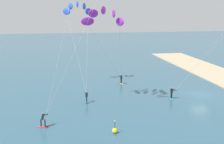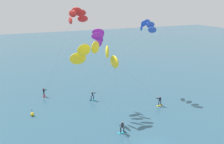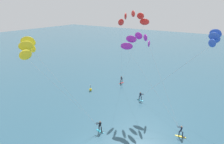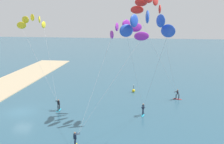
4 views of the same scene
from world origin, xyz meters
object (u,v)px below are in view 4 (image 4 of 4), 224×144
Objects in this scene: marker_buoy at (133,91)px; kitesurfer_downwind at (149,9)px; kitesurfer_mid_water at (147,30)px; kitesurfer_far_out at (125,33)px; kitesurfer_nearshore at (34,25)px.

kitesurfer_downwind is at bearing 15.95° from marker_buoy.
kitesurfer_mid_water is 0.86× the size of kitesurfer_downwind.
kitesurfer_mid_water is at bearing 5.70° from marker_buoy.
kitesurfer_downwind is 11.67× the size of marker_buoy.
kitesurfer_far_out is at bearing -163.85° from kitesurfer_mid_water.
kitesurfer_far_out is at bearing 67.16° from kitesurfer_nearshore.
kitesurfer_mid_water reaches higher than marker_buoy.
kitesurfer_mid_water is at bearing 48.05° from kitesurfer_nearshore.
kitesurfer_mid_water reaches higher than kitesurfer_nearshore.
marker_buoy is at bearing 107.39° from kitesurfer_nearshore.
kitesurfer_nearshore reaches higher than kitesurfer_far_out.
kitesurfer_far_out is (-9.68, -2.80, -0.93)m from kitesurfer_mid_water.
kitesurfer_nearshore is at bearing -131.95° from kitesurfer_mid_water.
kitesurfer_downwind is (-3.12, 3.03, 3.08)m from kitesurfer_far_out.
kitesurfer_far_out is 0.80× the size of kitesurfer_downwind.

